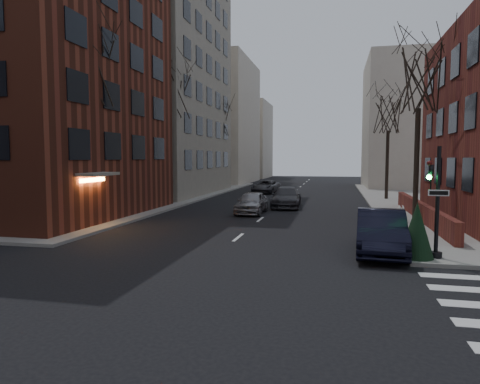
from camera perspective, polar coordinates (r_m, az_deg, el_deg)
name	(u,v)px	position (r m, az deg, el deg)	size (l,w,h in m)	color
ground	(103,348)	(9.38, -17.83, -19.16)	(160.00, 160.00, 0.00)	black
sidewalk_far_left	(3,193)	(50.28, -29.08, -0.17)	(44.00, 44.00, 0.15)	gray
building_left_brick	(16,75)	(31.54, -27.65, 13.67)	(15.00, 15.00, 18.00)	maroon
building_left_tan	(125,58)	(47.71, -15.04, 16.86)	(18.00, 18.00, 28.00)	gray
low_wall_right	(421,211)	(26.99, 22.97, -2.35)	(0.35, 16.00, 1.00)	maroon
building_distant_la	(205,123)	(65.54, -4.69, 9.18)	(14.00, 16.00, 18.00)	beige
building_distant_ra	(424,123)	(58.49, 23.29, 8.40)	(14.00, 14.00, 16.00)	beige
building_distant_lb	(242,140)	(81.32, 0.27, 6.89)	(10.00, 12.00, 14.00)	beige
traffic_signal	(435,209)	(16.83, 24.60, -2.09)	(0.76, 0.44, 4.00)	black
tree_left_a	(89,71)	(25.57, -19.46, 14.99)	(4.18, 4.18, 10.26)	#2D231C
tree_left_b	(172,94)	(36.27, -9.11, 12.74)	(4.40, 4.40, 10.80)	#2D231C
tree_left_c	(218,120)	(49.37, -2.98, 9.57)	(3.96, 3.96, 9.72)	#2D231C
tree_right_a	(419,79)	(26.09, 22.79, 13.70)	(3.96, 3.96, 9.72)	#2D231C
tree_right_b	(389,113)	(39.79, 19.19, 9.89)	(3.74, 3.74, 9.18)	#2D231C
streetlamp_near	(160,151)	(31.97, -10.67, 5.40)	(0.36, 0.36, 6.28)	black
streetlamp_far	(227,154)	(50.96, -1.70, 5.15)	(0.36, 0.36, 6.28)	black
parked_sedan	(381,232)	(17.69, 18.28, -5.05)	(1.80, 5.16, 1.70)	black
car_lane_silver	(252,202)	(28.70, 1.55, -1.40)	(1.76, 4.37, 1.49)	#99999E
car_lane_gray	(286,197)	(32.54, 6.19, -0.70)	(2.11, 5.20, 1.51)	#3A393E
car_lane_far	(266,187)	(45.44, 3.45, 0.73)	(2.27, 4.92, 1.37)	#3E3E43
sandwich_board	(401,213)	(25.78, 20.67, -2.69)	(0.41, 0.57, 0.92)	white
evergreen_shrub	(417,230)	(16.63, 22.50, -4.72)	(1.20, 1.20, 2.01)	black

